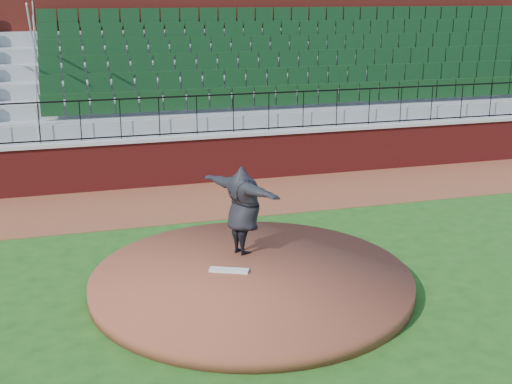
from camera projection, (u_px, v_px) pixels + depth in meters
ground at (280, 289)px, 11.47m from camera, size 90.00×90.00×0.00m
warning_track at (212, 199)px, 16.44m from camera, size 34.00×3.20×0.01m
field_wall at (198, 160)px, 17.74m from camera, size 34.00×0.35×1.20m
wall_cap at (197, 136)px, 17.56m from camera, size 34.00×0.45×0.10m
wall_railing at (197, 115)px, 17.40m from camera, size 34.00×0.05×1.00m
seating_stands at (178, 83)px, 19.76m from camera, size 34.00×5.10×4.60m
concourse_wall at (163, 58)px, 22.21m from camera, size 34.00×0.50×5.50m
pitchers_mound at (252, 281)px, 11.49m from camera, size 5.48×5.48×0.25m
pitching_rubber at (229, 270)px, 11.56m from camera, size 0.69×0.43×0.05m
pitcher at (243, 210)px, 12.17m from camera, size 1.39×2.06×1.65m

